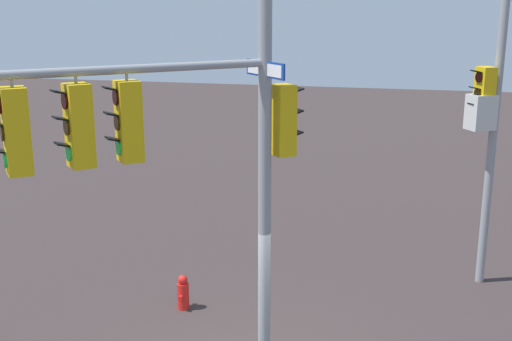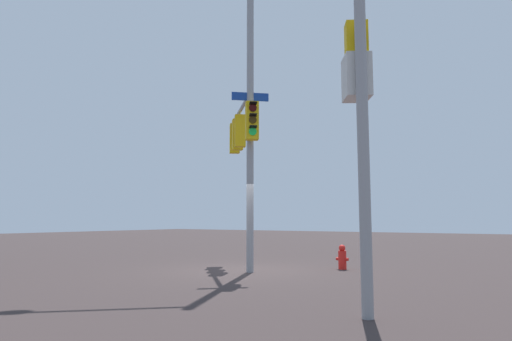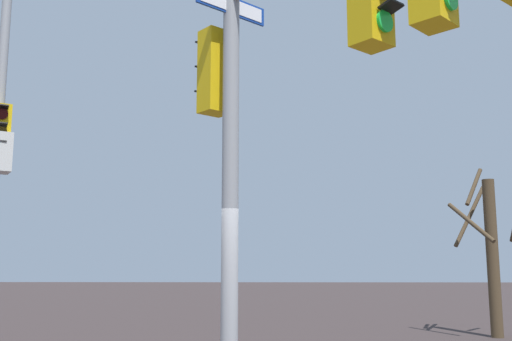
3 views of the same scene
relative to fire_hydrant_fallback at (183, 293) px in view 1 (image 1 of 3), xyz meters
The scene contains 3 objects.
main_signal_pole_assembly 5.45m from the fire_hydrant_fallback, 153.21° to the right, with size 3.53×5.50×8.99m.
secondary_pole_assembly 7.35m from the fire_hydrant_fallback, 64.74° to the right, with size 0.64×0.73×7.18m.
fire_hydrant_fallback is the anchor object (origin of this frame).
Camera 1 is at (-8.89, -2.32, 6.00)m, focal length 44.71 mm.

